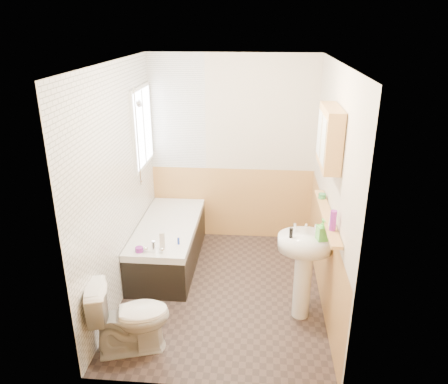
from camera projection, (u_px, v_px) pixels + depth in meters
The scene contains 26 objects.
floor at pixel (223, 291), 4.96m from camera, with size 2.80×2.80×0.00m, color #312622.
ceiling at pixel (223, 63), 4.04m from camera, with size 2.80×2.80×0.00m, color white.
wall_back at pixel (232, 150), 5.81m from camera, with size 2.20×0.02×2.50m, color beige.
wall_front at pixel (206, 257), 3.19m from camera, with size 2.20×0.02×2.50m, color beige.
wall_left at pixel (118, 185), 4.59m from camera, with size 0.02×2.80×2.50m, color beige.
wall_right at pixel (332, 192), 4.41m from camera, with size 0.02×2.80×2.50m, color beige.
wainscot_right at pixel (323, 256), 4.69m from camera, with size 0.01×2.80×1.00m, color tan.
wainscot_front at pixel (208, 338), 3.49m from camera, with size 2.20×0.01×1.00m, color tan.
wainscot_back at pixel (232, 203), 6.06m from camera, with size 2.20×0.01×1.00m, color tan.
tile_cladding_left at pixel (120, 185), 4.59m from camera, with size 0.01×2.80×2.50m, color white.
tile_return_back at pixel (177, 112), 5.66m from camera, with size 0.75×0.01×1.50m, color white.
window at pixel (143, 127), 5.32m from camera, with size 0.03×0.79×0.99m.
bathtub at pixel (169, 243), 5.44m from camera, with size 0.70×1.63×0.68m.
shower_riser at pixel (138, 129), 5.00m from camera, with size 0.10×0.08×1.17m.
toilet at pixel (130, 317), 3.96m from camera, with size 0.41×0.73×0.71m, color white.
sink at pixel (304, 260), 4.32m from camera, with size 0.54×0.43×1.04m.
pine_shelf at pixel (327, 216), 4.24m from camera, with size 0.10×1.30×0.03m, color tan.
medicine_cabinet at pixel (330, 137), 4.05m from camera, with size 0.16×0.63×0.57m.
foam_can at pixel (333, 221), 3.88m from camera, with size 0.06×0.06×0.19m, color purple.
green_bottle at pixel (332, 215), 3.97m from camera, with size 0.04×0.04×0.21m, color silver.
black_jar at pixel (322, 196), 4.60m from camera, with size 0.08×0.08×0.05m, color #388447.
soap_bottle at pixel (322, 235), 4.13m from camera, with size 0.10×0.22×0.10m, color #59C647.
clear_bottle at pixel (291, 233), 4.18m from camera, with size 0.04×0.04×0.10m, color black.
blue_gel at pixel (162, 241), 4.72m from camera, with size 0.05×0.03×0.20m, color silver.
cream_jar at pixel (139, 250), 4.69m from camera, with size 0.09×0.09×0.05m, color purple.
orange_bottle at pixel (178, 241), 4.84m from camera, with size 0.03×0.03×0.08m, color #19339E.
Camera 1 is at (0.37, -4.18, 2.87)m, focal length 35.00 mm.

